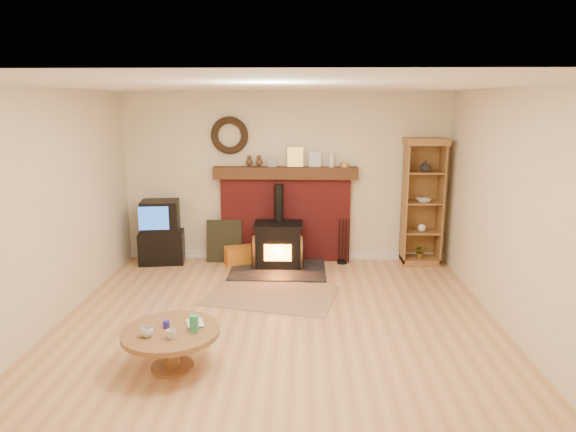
{
  "coord_description": "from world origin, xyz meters",
  "views": [
    {
      "loc": [
        0.27,
        -5.13,
        2.45
      ],
      "look_at": [
        0.09,
        1.0,
        1.08
      ],
      "focal_mm": 32.0,
      "sensor_mm": 36.0,
      "label": 1
    }
  ],
  "objects_px": {
    "curio_cabinet": "(422,202)",
    "coffee_table": "(171,337)",
    "wood_stove": "(278,246)",
    "tv_unit": "(161,233)"
  },
  "relations": [
    {
      "from": "curio_cabinet",
      "to": "coffee_table",
      "type": "xyz_separation_m",
      "value": [
        -3.02,
        -3.32,
        -0.65
      ]
    },
    {
      "from": "curio_cabinet",
      "to": "coffee_table",
      "type": "bearing_deg",
      "value": -132.3
    },
    {
      "from": "wood_stove",
      "to": "tv_unit",
      "type": "bearing_deg",
      "value": 173.78
    },
    {
      "from": "curio_cabinet",
      "to": "wood_stove",
      "type": "bearing_deg",
      "value": -172.53
    },
    {
      "from": "wood_stove",
      "to": "coffee_table",
      "type": "xyz_separation_m",
      "value": [
        -0.85,
        -3.04,
        -0.01
      ]
    },
    {
      "from": "wood_stove",
      "to": "tv_unit",
      "type": "xyz_separation_m",
      "value": [
        -1.82,
        0.2,
        0.14
      ]
    },
    {
      "from": "curio_cabinet",
      "to": "tv_unit",
      "type": "bearing_deg",
      "value": -178.76
    },
    {
      "from": "coffee_table",
      "to": "curio_cabinet",
      "type": "bearing_deg",
      "value": 47.7
    },
    {
      "from": "wood_stove",
      "to": "curio_cabinet",
      "type": "bearing_deg",
      "value": 7.47
    },
    {
      "from": "tv_unit",
      "to": "coffee_table",
      "type": "distance_m",
      "value": 3.38
    }
  ]
}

